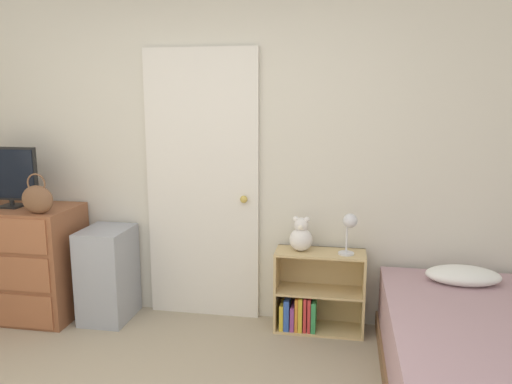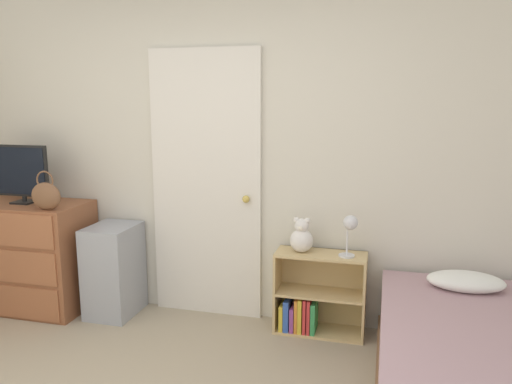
% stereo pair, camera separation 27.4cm
% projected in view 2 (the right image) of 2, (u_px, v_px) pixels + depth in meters
% --- Properties ---
extents(wall_back, '(10.00, 0.06, 2.55)m').
position_uv_depth(wall_back, '(228.00, 154.00, 3.80)').
color(wall_back, beige).
rests_on(wall_back, ground_plane).
extents(door_closed, '(0.87, 0.09, 2.06)m').
position_uv_depth(door_closed, '(206.00, 186.00, 3.83)').
color(door_closed, silver).
rests_on(door_closed, ground_plane).
extents(dresser, '(0.99, 0.54, 0.87)m').
position_uv_depth(dresser, '(28.00, 255.00, 4.05)').
color(dresser, brown).
rests_on(dresser, ground_plane).
extents(tv, '(0.46, 0.16, 0.46)m').
position_uv_depth(tv, '(22.00, 173.00, 3.92)').
color(tv, black).
rests_on(tv, dresser).
extents(handbag, '(0.24, 0.10, 0.30)m').
position_uv_depth(handbag, '(46.00, 196.00, 3.70)').
color(handbag, brown).
rests_on(handbag, dresser).
extents(storage_bin, '(0.34, 0.43, 0.72)m').
position_uv_depth(storage_bin, '(114.00, 270.00, 3.93)').
color(storage_bin, '#999EA8').
rests_on(storage_bin, ground_plane).
extents(bookshelf, '(0.65, 0.27, 0.60)m').
position_uv_depth(bookshelf, '(313.00, 300.00, 3.64)').
color(bookshelf, tan).
rests_on(bookshelf, ground_plane).
extents(teddy_bear, '(0.17, 0.17, 0.25)m').
position_uv_depth(teddy_bear, '(302.00, 237.00, 3.58)').
color(teddy_bear, silver).
rests_on(teddy_bear, bookshelf).
extents(desk_lamp, '(0.13, 0.12, 0.30)m').
position_uv_depth(desk_lamp, '(350.00, 227.00, 3.43)').
color(desk_lamp, silver).
rests_on(desk_lamp, bookshelf).
extents(bed, '(1.07, 1.92, 0.59)m').
position_uv_depth(bed, '(481.00, 379.00, 2.61)').
color(bed, brown).
rests_on(bed, ground_plane).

